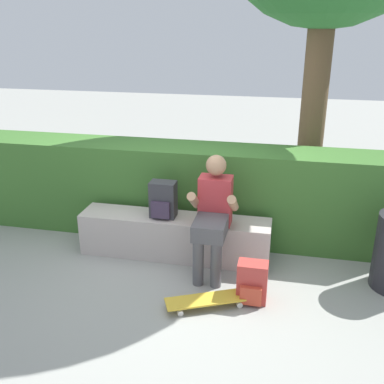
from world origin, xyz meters
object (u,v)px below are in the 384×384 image
object	(u,v)px
person_skater	(213,212)
bench_main	(175,236)
backpack_on_ground	(252,283)
backpack_on_bench	(163,200)
skateboard_near_person	(208,300)

from	to	relation	value
person_skater	bench_main	bearing A→B (deg)	155.71
backpack_on_ground	backpack_on_bench	bearing A→B (deg)	146.70
skateboard_near_person	backpack_on_ground	size ratio (longest dim) A/B	2.02
bench_main	backpack_on_ground	world-z (taller)	bench_main
backpack_on_bench	bench_main	bearing A→B (deg)	4.46
backpack_on_bench	backpack_on_ground	world-z (taller)	backpack_on_bench
skateboard_near_person	backpack_on_ground	bearing A→B (deg)	25.46
bench_main	skateboard_near_person	xyz separation A→B (m)	(0.54, -0.88, -0.16)
skateboard_near_person	backpack_on_bench	size ratio (longest dim) A/B	2.02
bench_main	person_skater	bearing A→B (deg)	-24.29
skateboard_near_person	person_skater	bearing A→B (deg)	96.77
person_skater	backpack_on_ground	bearing A→B (deg)	-46.55
backpack_on_ground	bench_main	bearing A→B (deg)	143.02
bench_main	backpack_on_bench	bearing A→B (deg)	-175.54
person_skater	backpack_on_ground	xyz separation A→B (m)	(0.46, -0.49, -0.48)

